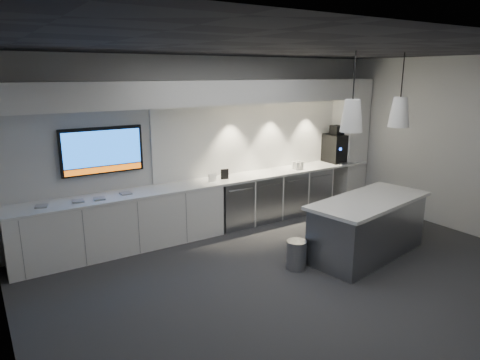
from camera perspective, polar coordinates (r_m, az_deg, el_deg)
floor at (r=6.11m, az=7.78°, el=-12.41°), size 7.00×7.00×0.00m
ceiling at (r=5.49m, az=8.86°, el=16.91°), size 7.00×7.00×0.00m
wall_back at (r=7.64m, az=-4.06°, el=4.91°), size 7.00×0.00×7.00m
wall_right at (r=8.30m, az=26.97°, el=4.14°), size 0.00×7.00×7.00m
back_counter at (r=7.49m, az=-2.79°, el=-0.11°), size 6.80×0.65×0.04m
left_base_cabinets at (r=6.96m, az=-15.40°, el=-5.62°), size 3.30×0.63×0.86m
fridge_unit_a at (r=7.73m, az=-1.14°, el=-3.14°), size 0.60×0.61×0.85m
fridge_unit_b at (r=8.07m, az=2.68°, el=-2.42°), size 0.60×0.61×0.85m
fridge_unit_c at (r=8.43m, az=6.18°, el=-1.75°), size 0.60×0.61×0.85m
fridge_unit_d at (r=8.83m, az=9.38°, el=-1.14°), size 0.60×0.61×0.85m
backsplash at (r=8.25m, az=3.37°, el=5.95°), size 4.60×0.03×1.30m
soffit at (r=7.29m, az=-3.03°, el=11.59°), size 6.90×0.60×0.40m
column at (r=9.40m, az=14.34°, el=4.99°), size 0.55×0.55×2.60m
wall_tv at (r=6.89m, az=-17.88°, el=3.75°), size 1.25×0.07×0.72m
island at (r=6.80m, az=16.69°, el=-5.98°), size 2.22×1.25×0.89m
bin at (r=6.22m, az=7.52°, el=-9.82°), size 0.31×0.31×0.41m
coffee_machine at (r=9.15m, az=12.74°, el=4.31°), size 0.45×0.62×0.77m
sign_black at (r=7.51m, az=-2.05°, el=0.80°), size 0.14×0.05×0.18m
sign_white at (r=7.35m, az=-3.68°, el=0.32°), size 0.18×0.07×0.14m
cup_cluster at (r=8.34m, az=7.71°, el=1.94°), size 0.18×0.18×0.15m
tray_a at (r=6.58m, az=-24.96°, el=-3.17°), size 0.20×0.20×0.02m
tray_b at (r=6.62m, az=-20.78°, el=-2.65°), size 0.18×0.18×0.02m
tray_c at (r=6.65m, az=-18.22°, el=-2.37°), size 0.19×0.19×0.02m
tray_d at (r=6.82m, az=-15.00°, el=-1.72°), size 0.16×0.16×0.02m
pendant_left at (r=6.07m, az=14.69°, el=8.32°), size 0.31×0.31×1.14m
pendant_right at (r=6.83m, az=20.49°, el=8.49°), size 0.31×0.31×1.14m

